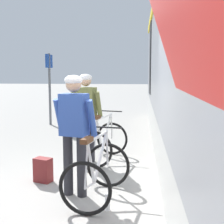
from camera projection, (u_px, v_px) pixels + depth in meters
ground_plane at (72, 198)px, 4.47m from camera, size 80.00×80.00×0.00m
cyclist_near_in_olive at (86, 110)px, 6.20m from camera, size 0.66×0.41×1.76m
cyclist_far_in_blue at (74, 125)px, 4.46m from camera, size 0.66×0.41×1.76m
bicycle_near_white at (104, 141)px, 6.30m from camera, size 0.94×1.20×0.99m
bicycle_far_silver at (97, 173)px, 4.37m from camera, size 0.89×1.18×0.99m
backpack_on_platform at (43, 170)px, 5.12m from camera, size 0.32×0.26×0.40m
water_bottle_near_the_bikes at (108, 202)px, 4.07m from camera, size 0.07×0.07×0.23m
platform_sign_post at (49, 77)px, 10.44m from camera, size 0.08×0.70×2.40m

